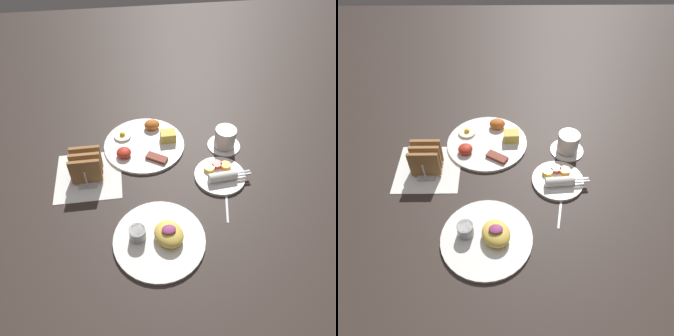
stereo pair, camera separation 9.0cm
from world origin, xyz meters
TOP-DOWN VIEW (x-y plane):
  - ground_plane at (0.00, 0.00)m, footprint 3.00×3.00m
  - napkin_flat at (-0.24, 0.06)m, footprint 0.22×0.22m
  - plate_breakfast at (-0.04, 0.19)m, footprint 0.30×0.30m
  - plate_condiments at (0.20, -0.00)m, footprint 0.19×0.17m
  - plate_foreground at (-0.03, -0.22)m, footprint 0.27×0.27m
  - toast_rack at (-0.24, 0.06)m, footprint 0.10×0.12m
  - coffee_cup at (0.26, 0.15)m, footprint 0.12×0.12m
  - teaspoon at (0.20, -0.10)m, footprint 0.04×0.13m

SIDE VIEW (x-z plane):
  - ground_plane at x=0.00m, z-range 0.00..0.00m
  - napkin_flat at x=-0.24m, z-range 0.00..0.00m
  - teaspoon at x=0.20m, z-range 0.00..0.01m
  - plate_breakfast at x=-0.04m, z-range -0.01..0.03m
  - plate_condiments at x=0.20m, z-range -0.01..0.03m
  - plate_foreground at x=-0.03m, z-range -0.01..0.04m
  - coffee_cup at x=0.26m, z-range 0.00..0.08m
  - toast_rack at x=-0.24m, z-range 0.00..0.10m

